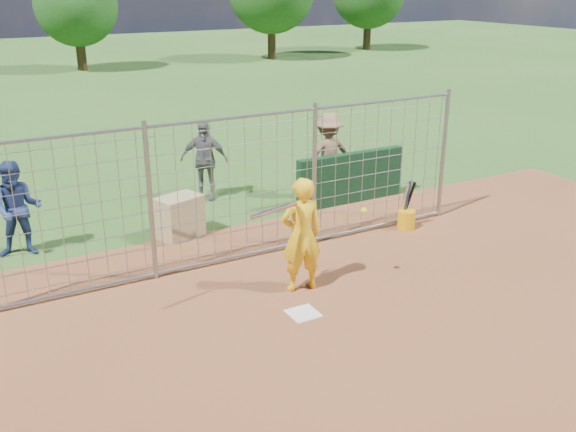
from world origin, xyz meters
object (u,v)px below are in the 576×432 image
equipment_bin (180,217)px  bucket_with_bats (406,217)px  batter (301,235)px  bystander_b (204,160)px  bystander_a (18,209)px  bystander_c (328,155)px

equipment_bin → bucket_with_bats: bearing=-41.6°
batter → bystander_b: 4.87m
bystander_a → bystander_b: bearing=33.6°
bystander_b → bucket_with_bats: (2.71, -3.62, -0.64)m
batter → bystander_c: bearing=-120.2°
bystander_c → equipment_bin: bystander_c is taller
batter → equipment_bin: size_ratio=2.29×
bystander_a → bucket_with_bats: bearing=-3.7°
equipment_bin → bucket_with_bats: bucket_with_bats is taller
batter → bystander_a: batter is taller
batter → bucket_with_bats: size_ratio=1.88×
bystander_a → bystander_b: size_ratio=0.97×
equipment_bin → bystander_c: bearing=-7.3°
batter → bystander_a: (-3.62, 3.53, -0.06)m
bucket_with_bats → bystander_c: bearing=96.4°
bystander_a → bystander_b: (3.99, 1.33, 0.03)m
bystander_a → bucket_with_bats: (6.70, -2.29, -0.61)m
batter → bystander_c: 4.62m
equipment_bin → batter: bearing=-91.1°
bucket_with_bats → batter: bearing=-158.2°
batter → bystander_b: bearing=-87.2°
batter → bucket_with_bats: (3.08, 1.23, -0.67)m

